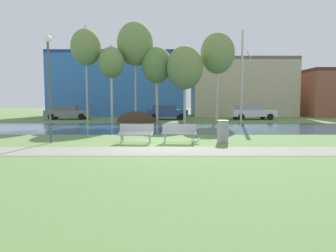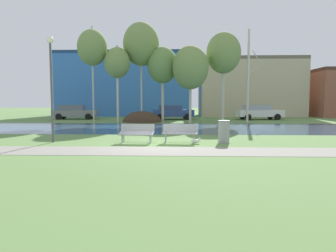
{
  "view_description": "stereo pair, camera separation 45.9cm",
  "coord_description": "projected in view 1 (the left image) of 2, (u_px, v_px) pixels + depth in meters",
  "views": [
    {
      "loc": [
        0.49,
        -13.43,
        1.96
      ],
      "look_at": [
        0.44,
        1.27,
        0.73
      ],
      "focal_mm": 32.45,
      "sensor_mm": 36.0,
      "label": 1
    },
    {
      "loc": [
        0.95,
        -13.42,
        1.96
      ],
      "look_at": [
        0.44,
        1.27,
        0.73
      ],
      "focal_mm": 32.45,
      "sensor_mm": 36.0,
      "label": 2
    }
  ],
  "objects": [
    {
      "name": "birch_center",
      "position": [
        158.0,
        65.0,
        27.98
      ],
      "size": [
        2.8,
        2.8,
        6.92
      ],
      "color": "#BCB7A8",
      "rests_on": "ground"
    },
    {
      "name": "ground_plane",
      "position": [
        163.0,
        126.0,
        23.51
      ],
      "size": [
        120.0,
        120.0,
        0.0
      ],
      "primitive_type": "plane",
      "color": "#5B7F42"
    },
    {
      "name": "parked_hatch_third_white",
      "position": [
        253.0,
        112.0,
        31.63
      ],
      "size": [
        4.74,
        2.41,
        1.54
      ],
      "color": "silver",
      "rests_on": "ground"
    },
    {
      "name": "parked_van_nearest_grey",
      "position": [
        68.0,
        112.0,
        31.88
      ],
      "size": [
        4.73,
        2.35,
        1.51
      ],
      "color": "slate",
      "rests_on": "ground"
    },
    {
      "name": "birch_center_right",
      "position": [
        186.0,
        68.0,
        26.75
      ],
      "size": [
        3.19,
        3.19,
        6.79
      ],
      "color": "beige",
      "rests_on": "ground"
    },
    {
      "name": "birch_far_left",
      "position": [
        87.0,
        47.0,
        27.06
      ],
      "size": [
        2.68,
        2.68,
        8.63
      ],
      "color": "#BCB7A8",
      "rests_on": "ground"
    },
    {
      "name": "birch_center_left",
      "position": [
        136.0,
        44.0,
        28.16
      ],
      "size": [
        3.35,
        3.35,
        9.25
      ],
      "color": "beige",
      "rests_on": "ground"
    },
    {
      "name": "soil_mound",
      "position": [
        137.0,
        122.0,
        27.87
      ],
      "size": [
        3.6,
        2.76,
        1.98
      ],
      "primitive_type": "ellipsoid",
      "color": "#423021",
      "rests_on": "ground"
    },
    {
      "name": "bench_right",
      "position": [
        180.0,
        133.0,
        14.11
      ],
      "size": [
        1.64,
        0.68,
        0.87
      ],
      "color": "#9EA0A3",
      "rests_on": "ground"
    },
    {
      "name": "river_band",
      "position": [
        162.0,
        128.0,
        21.82
      ],
      "size": [
        80.0,
        8.63,
        0.01
      ],
      "primitive_type": "cube",
      "color": "#33516B",
      "rests_on": "ground"
    },
    {
      "name": "building_beige_block",
      "position": [
        242.0,
        88.0,
        39.17
      ],
      "size": [
        12.45,
        6.94,
        7.21
      ],
      "color": "#BCAD8E",
      "rests_on": "ground"
    },
    {
      "name": "paved_path_strip",
      "position": [
        156.0,
        151.0,
        11.77
      ],
      "size": [
        60.0,
        2.08,
        0.01
      ],
      "primitive_type": "cube",
      "color": "gray",
      "rests_on": "ground"
    },
    {
      "name": "birch_far_right",
      "position": [
        243.0,
        76.0,
        27.57
      ],
      "size": [
        1.23,
        2.07,
        8.33
      ],
      "color": "beige",
      "rests_on": "ground"
    },
    {
      "name": "building_blue_store",
      "position": [
        120.0,
        85.0,
        40.07
      ],
      "size": [
        16.93,
        6.9,
        8.11
      ],
      "color": "#3870C6",
      "rests_on": "ground"
    },
    {
      "name": "bench_left",
      "position": [
        137.0,
        133.0,
        14.12
      ],
      "size": [
        1.64,
        0.68,
        0.87
      ],
      "color": "#9EA0A3",
      "rests_on": "ground"
    },
    {
      "name": "parked_sedan_second_blue",
      "position": [
        167.0,
        112.0,
        31.66
      ],
      "size": [
        4.34,
        2.28,
        1.48
      ],
      "color": "#2D4793",
      "rests_on": "ground"
    },
    {
      "name": "trash_bin",
      "position": [
        224.0,
        131.0,
        14.12
      ],
      "size": [
        0.55,
        0.55,
        1.05
      ],
      "color": "gray",
      "rests_on": "ground"
    },
    {
      "name": "birch_right",
      "position": [
        219.0,
        53.0,
        27.72
      ],
      "size": [
        3.11,
        3.11,
        8.17
      ],
      "color": "beige",
      "rests_on": "ground"
    },
    {
      "name": "birch_left",
      "position": [
        112.0,
        63.0,
        26.95
      ],
      "size": [
        2.29,
        2.29,
        6.85
      ],
      "color": "beige",
      "rests_on": "ground"
    },
    {
      "name": "seagull",
      "position": [
        197.0,
        141.0,
        13.85
      ],
      "size": [
        0.47,
        0.17,
        0.27
      ],
      "color": "white",
      "rests_on": "ground"
    },
    {
      "name": "streetlamp",
      "position": [
        50.0,
        71.0,
        13.89
      ],
      "size": [
        0.32,
        0.32,
        4.92
      ],
      "color": "#4C4C51",
      "rests_on": "ground"
    }
  ]
}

